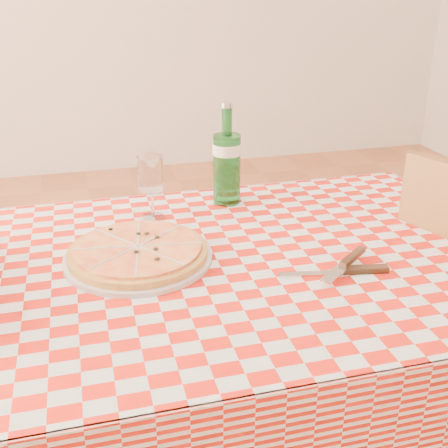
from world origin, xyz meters
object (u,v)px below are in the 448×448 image
object	(u,v)px
water_bottle	(227,154)
dining_table	(239,294)
pizza_plate	(138,251)
wine_glass	(151,188)

from	to	relation	value
water_bottle	dining_table	bearing A→B (deg)	-100.22
pizza_plate	wine_glass	xyz separation A→B (m)	(0.07, 0.23, 0.06)
water_bottle	pizza_plate	bearing A→B (deg)	-134.69
dining_table	wine_glass	bearing A→B (deg)	119.96
pizza_plate	water_bottle	xyz separation A→B (m)	(0.29, 0.29, 0.12)
dining_table	pizza_plate	size ratio (longest dim) A/B	3.56
pizza_plate	wine_glass	distance (m)	0.25
pizza_plate	water_bottle	bearing A→B (deg)	45.31
pizza_plate	wine_glass	world-z (taller)	wine_glass
dining_table	pizza_plate	world-z (taller)	pizza_plate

